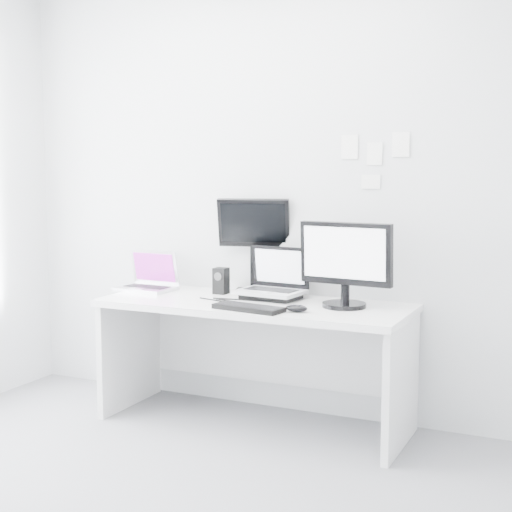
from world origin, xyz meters
name	(u,v)px	position (x,y,z in m)	size (l,w,h in m)	color
ground	(134,511)	(0.00, 0.00, 0.00)	(3.60, 3.60, 0.00)	slate
back_wall	(279,193)	(0.00, 1.60, 1.35)	(3.60, 3.60, 0.00)	silver
desk	(254,363)	(0.00, 1.25, 0.36)	(1.80, 0.70, 0.73)	white
macbook	(145,270)	(-0.80, 1.33, 0.86)	(0.35, 0.26, 0.26)	silver
speaker	(221,281)	(-0.31, 1.42, 0.81)	(0.08, 0.08, 0.16)	black
dell_laptop	(270,273)	(0.04, 1.38, 0.89)	(0.38, 0.29, 0.31)	#AFB1B7
rear_monitor	(254,244)	(-0.15, 1.56, 1.03)	(0.44, 0.16, 0.60)	black
samsung_monitor	(345,263)	(0.52, 1.31, 0.98)	(0.53, 0.25, 0.49)	black
keyboard	(249,308)	(0.08, 1.00, 0.74)	(0.40, 0.14, 0.03)	black
mouse	(296,308)	(0.34, 1.07, 0.75)	(0.12, 0.08, 0.04)	black
wall_note_0	(350,147)	(0.45, 1.59, 1.62)	(0.10, 0.00, 0.14)	white
wall_note_1	(375,154)	(0.60, 1.59, 1.58)	(0.09, 0.00, 0.13)	white
wall_note_2	(401,145)	(0.75, 1.59, 1.63)	(0.10, 0.00, 0.14)	white
wall_note_3	(371,182)	(0.58, 1.59, 1.42)	(0.11, 0.00, 0.08)	white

